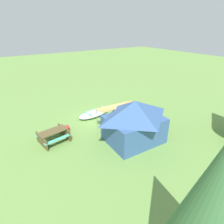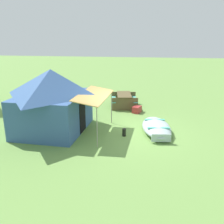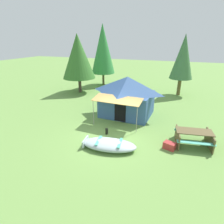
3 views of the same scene
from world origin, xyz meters
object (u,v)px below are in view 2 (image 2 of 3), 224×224
canvas_cabin_tent (53,99)px  cooler_box (137,109)px  picnic_table (124,99)px  fuel_can (124,132)px  beached_rowboat (156,127)px

canvas_cabin_tent → cooler_box: (3.23, -3.48, -1.23)m
picnic_table → fuel_can: 4.56m
picnic_table → cooler_box: bearing=-142.2°
beached_rowboat → cooler_box: (2.78, 1.02, -0.05)m
canvas_cabin_tent → fuel_can: bearing=-94.2°
cooler_box → fuel_can: (-3.46, 0.32, -0.01)m
beached_rowboat → fuel_can: size_ratio=8.71×
beached_rowboat → fuel_can: (-0.68, 1.35, -0.06)m
picnic_table → fuel_can: (-4.52, -0.51, -0.32)m
picnic_table → canvas_cabin_tent: bearing=148.2°
beached_rowboat → cooler_box: bearing=20.2°
canvas_cabin_tent → cooler_box: size_ratio=7.22×
canvas_cabin_tent → fuel_can: canvas_cabin_tent is taller
beached_rowboat → cooler_box: beached_rowboat is taller
cooler_box → fuel_can: size_ratio=1.71×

